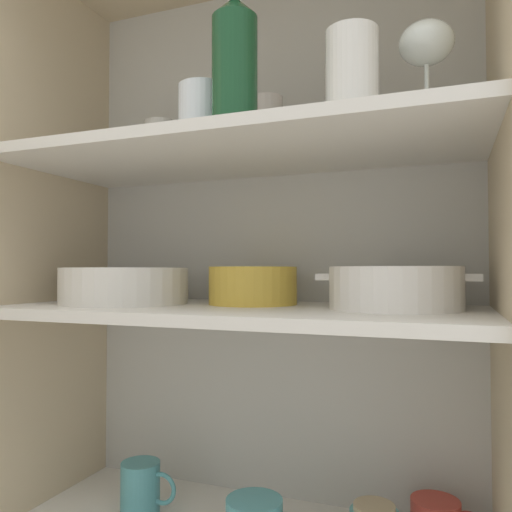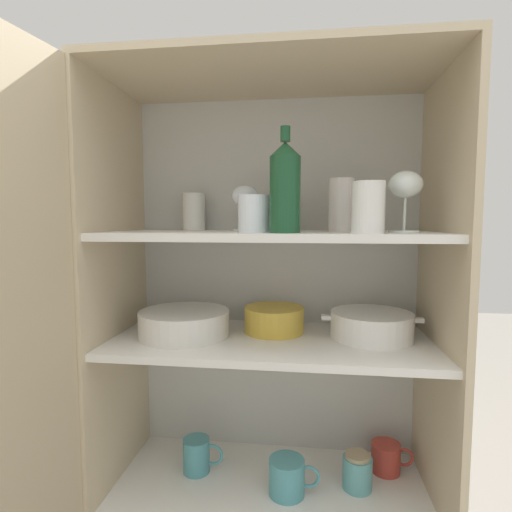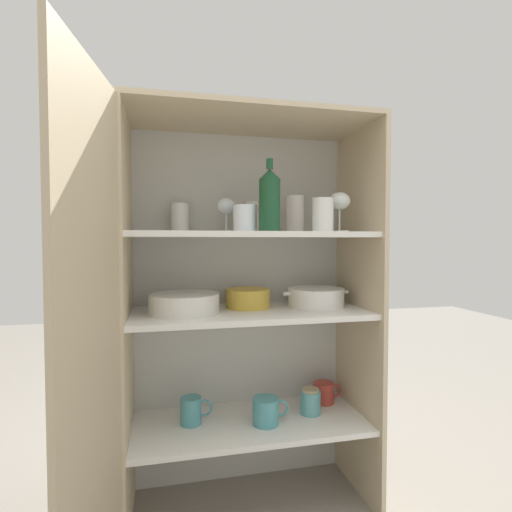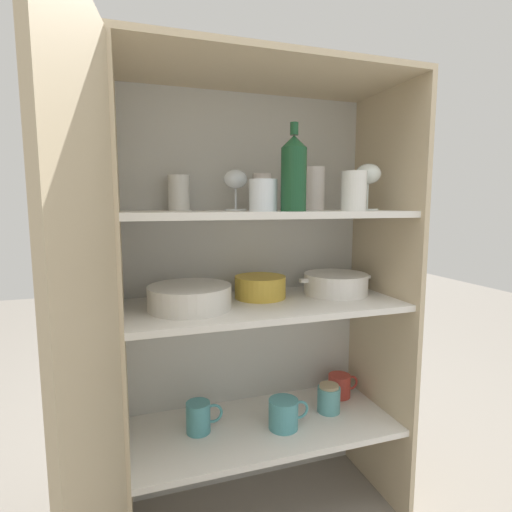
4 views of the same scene
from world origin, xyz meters
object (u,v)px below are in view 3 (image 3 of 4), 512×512
storage_jar (310,401)px  wine_bottle (270,200)px  mixing_bowl_large (248,297)px  coffee_mug_primary (266,411)px  casserole_dish (316,297)px  plate_stack_white (184,303)px

storage_jar → wine_bottle: bearing=-148.6°
wine_bottle → storage_jar: wine_bottle is taller
mixing_bowl_large → coffee_mug_primary: 0.43m
mixing_bowl_large → casserole_dish: same height
wine_bottle → coffee_mug_primary: bearing=84.1°
wine_bottle → plate_stack_white: (-0.29, 0.11, -0.37)m
mixing_bowl_large → plate_stack_white: bearing=-164.5°
casserole_dish → storage_jar: bearing=-137.2°
wine_bottle → casserole_dish: wine_bottle is taller
plate_stack_white → casserole_dish: (0.52, 0.04, 0.00)m
casserole_dish → storage_jar: size_ratio=2.76×
wine_bottle → coffee_mug_primary: 0.78m
casserole_dish → coffee_mug_primary: size_ratio=1.97×
mixing_bowl_large → coffee_mug_primary: bearing=-66.5°
plate_stack_white → mixing_bowl_large: size_ratio=1.46×
wine_bottle → mixing_bowl_large: size_ratio=1.45×
wine_bottle → casserole_dish: size_ratio=0.91×
plate_stack_white → coffee_mug_primary: plate_stack_white is taller
casserole_dish → coffee_mug_primary: 0.47m
wine_bottle → storage_jar: size_ratio=2.51×
plate_stack_white → mixing_bowl_large: 0.26m
plate_stack_white → coffee_mug_primary: (0.30, -0.04, -0.41)m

